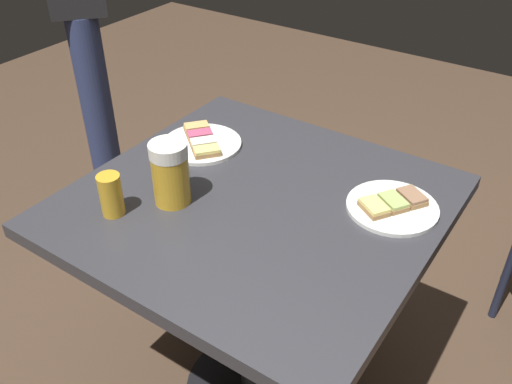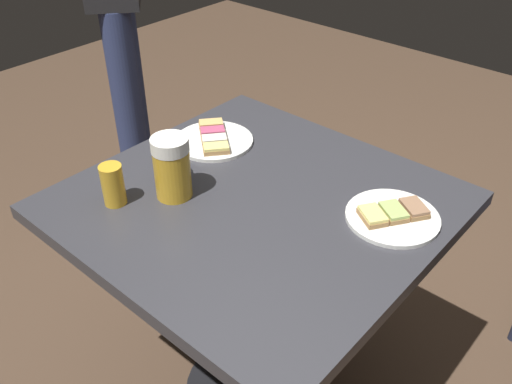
{
  "view_description": "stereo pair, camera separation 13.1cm",
  "coord_description": "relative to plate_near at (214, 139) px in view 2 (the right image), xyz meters",
  "views": [
    {
      "loc": [
        -0.6,
        0.88,
        1.52
      ],
      "look_at": [
        0.0,
        0.0,
        0.76
      ],
      "focal_mm": 38.86,
      "sensor_mm": 36.0,
      "label": 1
    },
    {
      "loc": [
        -0.71,
        0.8,
        1.52
      ],
      "look_at": [
        0.0,
        0.0,
        0.76
      ],
      "focal_mm": 38.86,
      "sensor_mm": 36.0,
      "label": 2
    }
  ],
  "objects": [
    {
      "name": "cafe_table",
      "position": [
        -0.27,
        0.12,
        -0.15
      ],
      "size": [
        0.83,
        0.81,
        0.74
      ],
      "color": "black",
      "rests_on": "ground_plane"
    },
    {
      "name": "plate_near",
      "position": [
        0.0,
        0.0,
        0.0
      ],
      "size": [
        0.22,
        0.22,
        0.03
      ],
      "color": "white",
      "rests_on": "cafe_table"
    },
    {
      "name": "plate_far",
      "position": [
        -0.55,
        -0.02,
        -0.0
      ],
      "size": [
        0.21,
        0.21,
        0.03
      ],
      "color": "white",
      "rests_on": "cafe_table"
    },
    {
      "name": "beer_mug",
      "position": [
        -0.1,
        0.24,
        0.07
      ],
      "size": [
        0.12,
        0.12,
        0.16
      ],
      "color": "gold",
      "rests_on": "cafe_table"
    },
    {
      "name": "beer_glass_small",
      "position": [
        -0.03,
        0.35,
        0.04
      ],
      "size": [
        0.05,
        0.05,
        0.1
      ],
      "primitive_type": "cylinder",
      "color": "gold",
      "rests_on": "cafe_table"
    }
  ]
}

